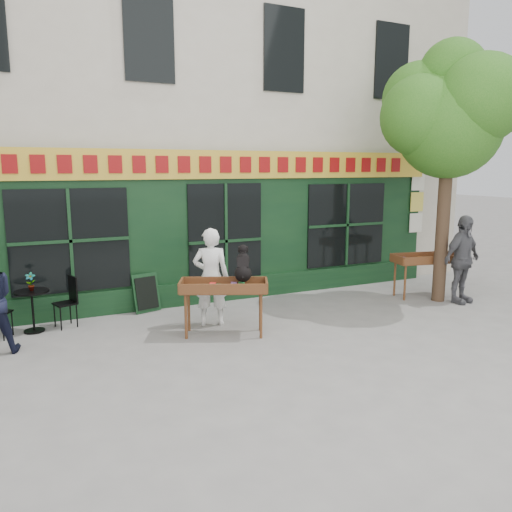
# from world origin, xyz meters

# --- Properties ---
(ground) EXTENTS (80.00, 80.00, 0.00)m
(ground) POSITION_xyz_m (0.00, 0.00, 0.00)
(ground) COLOR slate
(ground) RESTS_ON ground
(building) EXTENTS (14.00, 7.26, 10.00)m
(building) POSITION_xyz_m (0.00, 5.97, 4.97)
(building) COLOR beige
(building) RESTS_ON ground
(street_tree) EXTENTS (3.05, 2.90, 5.60)m
(street_tree) POSITION_xyz_m (4.34, 0.36, 4.11)
(street_tree) COLOR #382619
(street_tree) RESTS_ON ground
(book_cart_center) EXTENTS (1.62, 1.18, 0.99)m
(book_cart_center) POSITION_xyz_m (-0.89, 0.19, 0.82)
(book_cart_center) COLOR brown
(book_cart_center) RESTS_ON ground
(dog) EXTENTS (0.56, 0.69, 0.60)m
(dog) POSITION_xyz_m (-0.54, 0.14, 1.29)
(dog) COLOR black
(dog) RESTS_ON book_cart_center
(woman) EXTENTS (0.79, 0.68, 1.84)m
(woman) POSITION_xyz_m (-0.89, 0.84, 0.92)
(woman) COLOR white
(woman) RESTS_ON ground
(book_cart_right) EXTENTS (1.59, 0.89, 0.99)m
(book_cart_right) POSITION_xyz_m (4.30, 0.73, 0.82)
(book_cart_right) COLOR brown
(book_cart_right) RESTS_ON ground
(man_right) EXTENTS (1.19, 0.65, 1.93)m
(man_right) POSITION_xyz_m (4.60, -0.02, 0.96)
(man_right) COLOR #525257
(man_right) RESTS_ON ground
(bistro_table) EXTENTS (0.60, 0.60, 0.76)m
(bistro_table) POSITION_xyz_m (-3.96, 1.79, 0.54)
(bistro_table) COLOR black
(bistro_table) RESTS_ON ground
(bistro_chair_right) EXTENTS (0.45, 0.45, 0.95)m
(bistro_chair_right) POSITION_xyz_m (-3.32, 1.86, 0.56)
(bistro_chair_right) COLOR black
(bistro_chair_right) RESTS_ON ground
(potted_plant) EXTENTS (0.20, 0.16, 0.33)m
(potted_plant) POSITION_xyz_m (-3.96, 1.79, 0.93)
(potted_plant) COLOR gray
(potted_plant) RESTS_ON bistro_table
(chalkboard) EXTENTS (0.59, 0.32, 0.79)m
(chalkboard) POSITION_xyz_m (-1.81, 2.19, 0.40)
(chalkboard) COLOR black
(chalkboard) RESTS_ON ground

